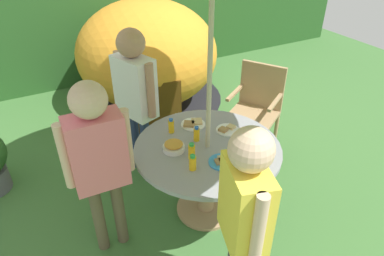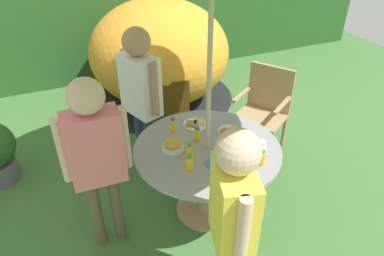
{
  "view_description": "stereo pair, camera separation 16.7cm",
  "coord_description": "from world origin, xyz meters",
  "px_view_note": "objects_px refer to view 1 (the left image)",
  "views": [
    {
      "loc": [
        -1.14,
        -1.88,
        2.26
      ],
      "look_at": [
        -0.09,
        0.09,
        0.83
      ],
      "focal_mm": 32.29,
      "sensor_mm": 36.0,
      "label": 1
    },
    {
      "loc": [
        -0.99,
        -1.95,
        2.26
      ],
      "look_at": [
        -0.09,
        0.09,
        0.83
      ],
      "focal_mm": 32.29,
      "sensor_mm": 36.0,
      "label": 2
    }
  ],
  "objects_px": {
    "garden_table": "(207,163)",
    "juice_bottle_center_front": "(193,163)",
    "plate_center_back": "(222,161)",
    "juice_bottle_mid_right": "(239,170)",
    "plate_front_edge": "(227,129)",
    "cup_near": "(261,142)",
    "child_in_white_shirt": "(135,87)",
    "child_in_yellow_shirt": "(245,206)",
    "juice_bottle_far_right": "(197,134)",
    "child_in_pink_shirt": "(98,152)",
    "dome_tent": "(147,53)",
    "juice_bottle_near_right": "(171,126)",
    "juice_bottle_mid_left": "(192,151)",
    "wooden_chair": "(257,104)",
    "snack_bowl": "(174,146)",
    "plate_near_left": "(193,124)",
    "juice_bottle_far_left": "(264,155)"
  },
  "relations": [
    {
      "from": "garden_table",
      "to": "juice_bottle_center_front",
      "type": "relative_size",
      "value": 9.39
    },
    {
      "from": "plate_center_back",
      "to": "juice_bottle_mid_right",
      "type": "xyz_separation_m",
      "value": [
        0.02,
        -0.18,
        0.04
      ]
    },
    {
      "from": "plate_front_edge",
      "to": "cup_near",
      "type": "bearing_deg",
      "value": -69.44
    },
    {
      "from": "cup_near",
      "to": "plate_center_back",
      "type": "bearing_deg",
      "value": -173.86
    },
    {
      "from": "juice_bottle_center_front",
      "to": "child_in_white_shirt",
      "type": "bearing_deg",
      "value": 93.12
    },
    {
      "from": "child_in_white_shirt",
      "to": "child_in_yellow_shirt",
      "type": "distance_m",
      "value": 1.61
    },
    {
      "from": "juice_bottle_far_right",
      "to": "child_in_pink_shirt",
      "type": "bearing_deg",
      "value": -173.92
    },
    {
      "from": "child_in_yellow_shirt",
      "to": "dome_tent",
      "type": "bearing_deg",
      "value": 5.21
    },
    {
      "from": "juice_bottle_near_right",
      "to": "cup_near",
      "type": "distance_m",
      "value": 0.74
    },
    {
      "from": "child_in_yellow_shirt",
      "to": "cup_near",
      "type": "height_order",
      "value": "child_in_yellow_shirt"
    },
    {
      "from": "child_in_pink_shirt",
      "to": "juice_bottle_far_right",
      "type": "distance_m",
      "value": 0.81
    },
    {
      "from": "garden_table",
      "to": "juice_bottle_near_right",
      "type": "height_order",
      "value": "juice_bottle_near_right"
    },
    {
      "from": "cup_near",
      "to": "juice_bottle_mid_right",
      "type": "bearing_deg",
      "value": -149.07
    },
    {
      "from": "juice_bottle_far_right",
      "to": "child_in_yellow_shirt",
      "type": "bearing_deg",
      "value": -102.63
    },
    {
      "from": "plate_center_back",
      "to": "juice_bottle_far_right",
      "type": "distance_m",
      "value": 0.35
    },
    {
      "from": "juice_bottle_center_front",
      "to": "cup_near",
      "type": "distance_m",
      "value": 0.61
    },
    {
      "from": "juice_bottle_near_right",
      "to": "juice_bottle_mid_right",
      "type": "bearing_deg",
      "value": -76.44
    },
    {
      "from": "garden_table",
      "to": "dome_tent",
      "type": "xyz_separation_m",
      "value": [
        0.37,
        2.21,
        0.14
      ]
    },
    {
      "from": "juice_bottle_far_right",
      "to": "juice_bottle_mid_right",
      "type": "relative_size",
      "value": 1.1
    },
    {
      "from": "cup_near",
      "to": "juice_bottle_mid_left",
      "type": "bearing_deg",
      "value": 168.21
    },
    {
      "from": "juice_bottle_near_right",
      "to": "wooden_chair",
      "type": "bearing_deg",
      "value": 15.42
    },
    {
      "from": "child_in_yellow_shirt",
      "to": "snack_bowl",
      "type": "xyz_separation_m",
      "value": [
        -0.01,
        0.9,
        -0.16
      ]
    },
    {
      "from": "child_in_yellow_shirt",
      "to": "snack_bowl",
      "type": "height_order",
      "value": "child_in_yellow_shirt"
    },
    {
      "from": "garden_table",
      "to": "child_in_white_shirt",
      "type": "relative_size",
      "value": 0.8
    },
    {
      "from": "plate_center_back",
      "to": "juice_bottle_mid_right",
      "type": "height_order",
      "value": "juice_bottle_mid_right"
    },
    {
      "from": "child_in_white_shirt",
      "to": "juice_bottle_mid_right",
      "type": "distance_m",
      "value": 1.25
    },
    {
      "from": "cup_near",
      "to": "garden_table",
      "type": "bearing_deg",
      "value": 153.33
    },
    {
      "from": "juice_bottle_far_right",
      "to": "juice_bottle_center_front",
      "type": "distance_m",
      "value": 0.36
    },
    {
      "from": "plate_center_back",
      "to": "plate_near_left",
      "type": "bearing_deg",
      "value": 84.27
    },
    {
      "from": "juice_bottle_center_front",
      "to": "juice_bottle_mid_right",
      "type": "height_order",
      "value": "juice_bottle_center_front"
    },
    {
      "from": "juice_bottle_near_right",
      "to": "juice_bottle_far_right",
      "type": "relative_size",
      "value": 1.01
    },
    {
      "from": "child_in_yellow_shirt",
      "to": "juice_bottle_mid_right",
      "type": "xyz_separation_m",
      "value": [
        0.26,
        0.41,
        -0.15
      ]
    },
    {
      "from": "child_in_white_shirt",
      "to": "plate_front_edge",
      "type": "height_order",
      "value": "child_in_white_shirt"
    },
    {
      "from": "plate_center_back",
      "to": "juice_bottle_far_left",
      "type": "bearing_deg",
      "value": -25.23
    },
    {
      "from": "juice_bottle_mid_left",
      "to": "juice_bottle_near_right",
      "type": "bearing_deg",
      "value": 87.89
    },
    {
      "from": "child_in_pink_shirt",
      "to": "juice_bottle_mid_left",
      "type": "distance_m",
      "value": 0.68
    },
    {
      "from": "child_in_white_shirt",
      "to": "snack_bowl",
      "type": "distance_m",
      "value": 0.74
    },
    {
      "from": "juice_bottle_near_right",
      "to": "juice_bottle_mid_left",
      "type": "height_order",
      "value": "juice_bottle_mid_left"
    },
    {
      "from": "juice_bottle_mid_left",
      "to": "cup_near",
      "type": "relative_size",
      "value": 1.86
    },
    {
      "from": "snack_bowl",
      "to": "cup_near",
      "type": "relative_size",
      "value": 2.43
    },
    {
      "from": "dome_tent",
      "to": "juice_bottle_near_right",
      "type": "height_order",
      "value": "dome_tent"
    },
    {
      "from": "plate_near_left",
      "to": "juice_bottle_mid_right",
      "type": "relative_size",
      "value": 1.82
    },
    {
      "from": "plate_near_left",
      "to": "wooden_chair",
      "type": "bearing_deg",
      "value": 17.88
    },
    {
      "from": "juice_bottle_mid_left",
      "to": "cup_near",
      "type": "bearing_deg",
      "value": -11.79
    },
    {
      "from": "wooden_chair",
      "to": "cup_near",
      "type": "height_order",
      "value": "wooden_chair"
    },
    {
      "from": "juice_bottle_center_front",
      "to": "juice_bottle_mid_left",
      "type": "bearing_deg",
      "value": 65.02
    },
    {
      "from": "juice_bottle_center_front",
      "to": "plate_center_back",
      "type": "bearing_deg",
      "value": -9.4
    },
    {
      "from": "wooden_chair",
      "to": "juice_bottle_center_front",
      "type": "relative_size",
      "value": 7.5
    },
    {
      "from": "garden_table",
      "to": "juice_bottle_near_right",
      "type": "xyz_separation_m",
      "value": [
        -0.16,
        0.31,
        0.23
      ]
    },
    {
      "from": "garden_table",
      "to": "juice_bottle_far_left",
      "type": "distance_m",
      "value": 0.5
    }
  ]
}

